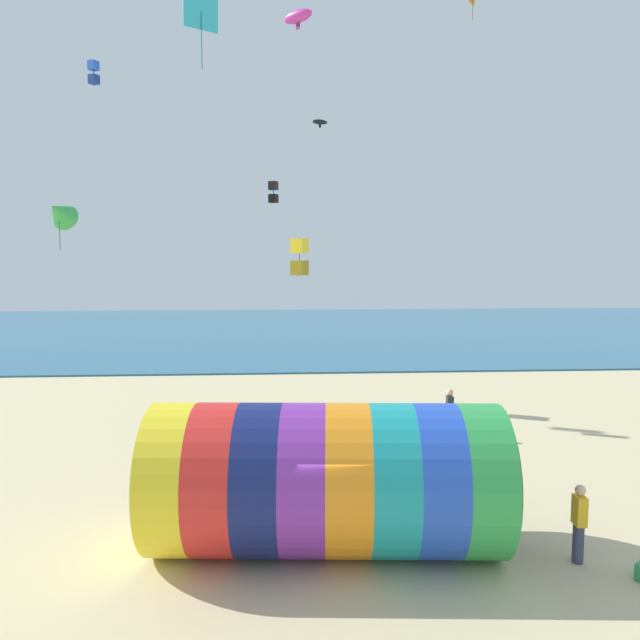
{
  "coord_description": "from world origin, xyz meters",
  "views": [
    {
      "loc": [
        -1.54,
        -13.03,
        6.6
      ],
      "look_at": [
        -0.59,
        2.27,
        5.0
      ],
      "focal_mm": 35.0,
      "sensor_mm": 36.0,
      "label": 1
    }
  ],
  "objects_px": {
    "giant_inflatable_tube": "(327,479)",
    "bystander_near_water": "(450,412)",
    "kite_yellow_box": "(299,257)",
    "kite_magenta_parafoil": "(298,17)",
    "kite_cyan_diamond": "(201,1)",
    "kite_green_delta": "(59,212)",
    "kite_blue_box": "(94,73)",
    "kite_handler": "(579,523)",
    "kite_black_parafoil": "(320,122)",
    "kite_black_box": "(273,192)"
  },
  "relations": [
    {
      "from": "giant_inflatable_tube",
      "to": "kite_yellow_box",
      "type": "relative_size",
      "value": 4.52
    },
    {
      "from": "kite_handler",
      "to": "kite_green_delta",
      "type": "height_order",
      "value": "kite_green_delta"
    },
    {
      "from": "kite_green_delta",
      "to": "kite_blue_box",
      "type": "distance_m",
      "value": 8.36
    },
    {
      "from": "kite_black_box",
      "to": "kite_blue_box",
      "type": "relative_size",
      "value": 0.85
    },
    {
      "from": "kite_yellow_box",
      "to": "kite_green_delta",
      "type": "height_order",
      "value": "kite_green_delta"
    },
    {
      "from": "giant_inflatable_tube",
      "to": "kite_black_box",
      "type": "bearing_deg",
      "value": 95.48
    },
    {
      "from": "kite_green_delta",
      "to": "kite_cyan_diamond",
      "type": "distance_m",
      "value": 10.24
    },
    {
      "from": "kite_green_delta",
      "to": "kite_black_parafoil",
      "type": "xyz_separation_m",
      "value": [
        10.62,
        3.01,
        4.25
      ]
    },
    {
      "from": "kite_green_delta",
      "to": "kite_magenta_parafoil",
      "type": "height_order",
      "value": "kite_magenta_parafoil"
    },
    {
      "from": "kite_black_parafoil",
      "to": "bystander_near_water",
      "type": "distance_m",
      "value": 14.2
    },
    {
      "from": "giant_inflatable_tube",
      "to": "kite_yellow_box",
      "type": "xyz_separation_m",
      "value": [
        -0.15,
        14.82,
        4.85
      ]
    },
    {
      "from": "kite_black_box",
      "to": "bystander_near_water",
      "type": "relative_size",
      "value": 0.54
    },
    {
      "from": "giant_inflatable_tube",
      "to": "kite_green_delta",
      "type": "xyz_separation_m",
      "value": [
        -9.81,
        12.42,
        6.63
      ]
    },
    {
      "from": "giant_inflatable_tube",
      "to": "kite_handler",
      "type": "bearing_deg",
      "value": -8.89
    },
    {
      "from": "kite_magenta_parafoil",
      "to": "kite_blue_box",
      "type": "height_order",
      "value": "kite_magenta_parafoil"
    },
    {
      "from": "kite_blue_box",
      "to": "bystander_near_water",
      "type": "xyz_separation_m",
      "value": [
        14.74,
        -8.81,
        -14.15
      ]
    },
    {
      "from": "giant_inflatable_tube",
      "to": "kite_blue_box",
      "type": "xyz_separation_m",
      "value": [
        -9.64,
        17.34,
        13.39
      ]
    },
    {
      "from": "kite_blue_box",
      "to": "kite_cyan_diamond",
      "type": "distance_m",
      "value": 11.76
    },
    {
      "from": "kite_blue_box",
      "to": "kite_cyan_diamond",
      "type": "relative_size",
      "value": 0.38
    },
    {
      "from": "kite_yellow_box",
      "to": "kite_cyan_diamond",
      "type": "bearing_deg",
      "value": -113.81
    },
    {
      "from": "kite_green_delta",
      "to": "kite_black_box",
      "type": "xyz_separation_m",
      "value": [
        8.53,
        0.97,
        0.93
      ]
    },
    {
      "from": "kite_yellow_box",
      "to": "bystander_near_water",
      "type": "bearing_deg",
      "value": -50.14
    },
    {
      "from": "giant_inflatable_tube",
      "to": "kite_blue_box",
      "type": "distance_m",
      "value": 23.93
    },
    {
      "from": "kite_black_box",
      "to": "bystander_near_water",
      "type": "distance_m",
      "value": 11.56
    },
    {
      "from": "kite_green_delta",
      "to": "kite_blue_box",
      "type": "bearing_deg",
      "value": 87.97
    },
    {
      "from": "kite_black_parafoil",
      "to": "kite_black_box",
      "type": "bearing_deg",
      "value": -135.72
    },
    {
      "from": "kite_black_box",
      "to": "kite_cyan_diamond",
      "type": "bearing_deg",
      "value": -109.68
    },
    {
      "from": "kite_handler",
      "to": "giant_inflatable_tube",
      "type": "bearing_deg",
      "value": 171.11
    },
    {
      "from": "kite_black_parafoil",
      "to": "kite_yellow_box",
      "type": "bearing_deg",
      "value": -147.45
    },
    {
      "from": "kite_green_delta",
      "to": "kite_black_parafoil",
      "type": "bearing_deg",
      "value": 15.81
    },
    {
      "from": "kite_green_delta",
      "to": "kite_magenta_parafoil",
      "type": "relative_size",
      "value": 1.46
    },
    {
      "from": "kite_blue_box",
      "to": "kite_magenta_parafoil",
      "type": "bearing_deg",
      "value": -24.88
    },
    {
      "from": "kite_black_box",
      "to": "kite_black_parafoil",
      "type": "distance_m",
      "value": 4.42
    },
    {
      "from": "kite_green_delta",
      "to": "kite_black_parafoil",
      "type": "distance_m",
      "value": 11.83
    },
    {
      "from": "kite_magenta_parafoil",
      "to": "kite_cyan_diamond",
      "type": "bearing_deg",
      "value": -119.73
    },
    {
      "from": "giant_inflatable_tube",
      "to": "bystander_near_water",
      "type": "bearing_deg",
      "value": 59.1
    },
    {
      "from": "kite_black_box",
      "to": "kite_blue_box",
      "type": "bearing_deg",
      "value": 154.7
    },
    {
      "from": "kite_black_box",
      "to": "kite_black_parafoil",
      "type": "height_order",
      "value": "kite_black_parafoil"
    },
    {
      "from": "kite_yellow_box",
      "to": "kite_blue_box",
      "type": "bearing_deg",
      "value": 165.12
    },
    {
      "from": "kite_handler",
      "to": "bystander_near_water",
      "type": "relative_size",
      "value": 0.98
    },
    {
      "from": "kite_magenta_parafoil",
      "to": "bystander_near_water",
      "type": "height_order",
      "value": "kite_magenta_parafoil"
    },
    {
      "from": "giant_inflatable_tube",
      "to": "kite_magenta_parafoil",
      "type": "xyz_separation_m",
      "value": [
        -0.23,
        12.97,
        14.51
      ]
    },
    {
      "from": "kite_black_box",
      "to": "kite_yellow_box",
      "type": "bearing_deg",
      "value": 51.57
    },
    {
      "from": "kite_black_parafoil",
      "to": "giant_inflatable_tube",
      "type": "bearing_deg",
      "value": -93.0
    },
    {
      "from": "kite_handler",
      "to": "bystander_near_water",
      "type": "xyz_separation_m",
      "value": [
        -0.26,
        9.36,
        0.02
      ]
    },
    {
      "from": "giant_inflatable_tube",
      "to": "kite_green_delta",
      "type": "height_order",
      "value": "kite_green_delta"
    },
    {
      "from": "kite_yellow_box",
      "to": "kite_cyan_diamond",
      "type": "relative_size",
      "value": 0.59
    },
    {
      "from": "bystander_near_water",
      "to": "kite_blue_box",
      "type": "bearing_deg",
      "value": 149.13
    },
    {
      "from": "kite_yellow_box",
      "to": "bystander_near_water",
      "type": "xyz_separation_m",
      "value": [
        5.25,
        -6.29,
        -5.61
      ]
    },
    {
      "from": "kite_blue_box",
      "to": "giant_inflatable_tube",
      "type": "bearing_deg",
      "value": -60.93
    }
  ]
}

